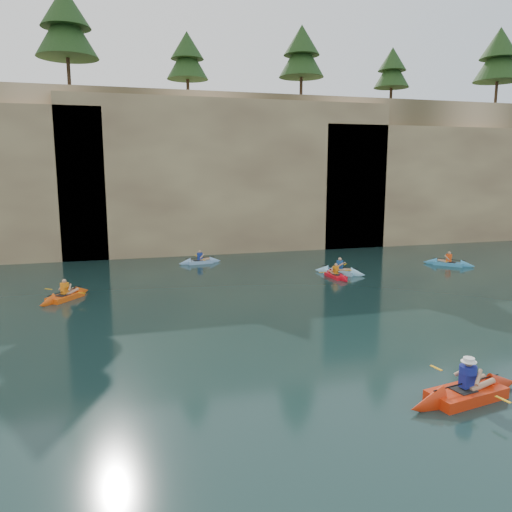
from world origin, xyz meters
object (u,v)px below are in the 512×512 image
object	(u,v)px
kayaker_ltblue_near	(340,271)
main_kayaker	(466,393)
kayaker_orange	(65,296)
kayaker_red_far	(336,275)

from	to	relation	value
kayaker_ltblue_near	main_kayaker	bearing A→B (deg)	-58.35
main_kayaker	kayaker_orange	bearing A→B (deg)	118.99
kayaker_ltblue_near	kayaker_red_far	distance (m)	1.05
kayaker_orange	kayaker_red_far	xyz separation A→B (m)	(14.48, 0.89, -0.02)
main_kayaker	kayaker_ltblue_near	bearing A→B (deg)	66.83
kayaker_red_far	kayaker_orange	bearing A→B (deg)	90.60
main_kayaker	kayaker_orange	size ratio (longest dim) A/B	1.33
kayaker_ltblue_near	kayaker_red_far	world-z (taller)	kayaker_ltblue_near
main_kayaker	kayaker_orange	xyz separation A→B (m)	(-11.39, 14.11, -0.04)
kayaker_orange	main_kayaker	bearing A→B (deg)	-103.28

